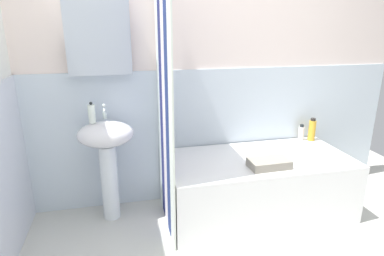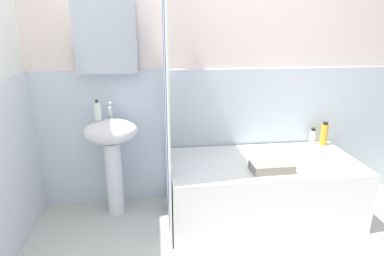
{
  "view_description": "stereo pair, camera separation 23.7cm",
  "coord_description": "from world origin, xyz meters",
  "views": [
    {
      "loc": [
        -0.77,
        -1.51,
        1.57
      ],
      "look_at": [
        -0.26,
        0.7,
        0.85
      ],
      "focal_mm": 30.72,
      "sensor_mm": 36.0,
      "label": 1
    },
    {
      "loc": [
        -0.53,
        -1.55,
        1.57
      ],
      "look_at": [
        -0.26,
        0.7,
        0.85
      ],
      "focal_mm": 30.72,
      "sensor_mm": 36.0,
      "label": 2
    }
  ],
  "objects": [
    {
      "name": "soap_dispenser",
      "position": [
        -0.97,
        1.03,
        0.92
      ],
      "size": [
        0.06,
        0.06,
        0.17
      ],
      "color": "white",
      "rests_on": "sink"
    },
    {
      "name": "wall_back_tiled",
      "position": [
        -0.05,
        1.26,
        1.14
      ],
      "size": [
        3.6,
        0.18,
        2.4
      ],
      "color": "white",
      "rests_on": "ground_plane"
    },
    {
      "name": "conditioner_bottle",
      "position": [
        1.01,
        1.13,
        0.61
      ],
      "size": [
        0.07,
        0.07,
        0.22
      ],
      "color": "gold",
      "rests_on": "bathtub"
    },
    {
      "name": "sink",
      "position": [
        -0.88,
        1.03,
        0.62
      ],
      "size": [
        0.44,
        0.34,
        0.84
      ],
      "color": "white",
      "rests_on": "ground_plane"
    },
    {
      "name": "bathtub",
      "position": [
        0.35,
        0.84,
        0.25
      ],
      "size": [
        1.53,
        0.75,
        0.5
      ],
      "primitive_type": "cube",
      "color": "white",
      "rests_on": "ground_plane"
    },
    {
      "name": "shampoo_bottle",
      "position": [
        0.92,
        1.16,
        0.58
      ],
      "size": [
        0.05,
        0.05,
        0.16
      ],
      "color": "white",
      "rests_on": "bathtub"
    },
    {
      "name": "towel_folded",
      "position": [
        0.34,
        0.64,
        0.54
      ],
      "size": [
        0.32,
        0.19,
        0.07
      ],
      "primitive_type": "cube",
      "rotation": [
        0.0,
        0.0,
        0.02
      ],
      "color": "gray",
      "rests_on": "bathtub"
    },
    {
      "name": "faucet",
      "position": [
        -0.88,
        1.11,
        0.9
      ],
      "size": [
        0.03,
        0.12,
        0.12
      ],
      "color": "silver",
      "rests_on": "sink"
    },
    {
      "name": "shower_curtain",
      "position": [
        -0.44,
        0.84,
        1.0
      ],
      "size": [
        0.01,
        0.75,
        2.0
      ],
      "color": "white",
      "rests_on": "ground_plane"
    }
  ]
}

